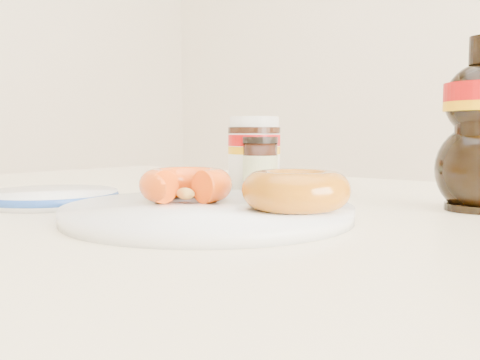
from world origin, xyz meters
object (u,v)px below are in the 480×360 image
Objects in this scene: donut_bitten at (186,185)px; nutella_jar at (254,151)px; dining_table at (251,278)px; donut_whole at (296,190)px; dark_jar at (260,166)px; blue_rim_saucer at (51,197)px; plate at (208,211)px.

nutella_jar is at bearing 119.89° from donut_bitten.
donut_whole is (0.10, -0.07, 0.12)m from dining_table.
nutella_jar is at bearing 139.94° from dark_jar.
nutella_jar reaches higher than blue_rim_saucer.
donut_whole is 0.30m from nutella_jar.
plate reaches higher than dining_table.
blue_rim_saucer reaches higher than dining_table.
plate is at bearing -161.70° from donut_whole.
plate is 2.82× the size of donut_whole.
dining_table is at bearing -57.78° from dark_jar.
blue_rim_saucer is (-0.30, -0.06, -0.02)m from donut_whole.
dark_jar is 0.50× the size of blue_rim_saucer.
blue_rim_saucer is at bearing -168.51° from donut_whole.
blue_rim_saucer is at bearing -156.99° from donut_bitten.
dining_table is at bearing 102.13° from plate.
nutella_jar is at bearing 117.58° from plate.
plate is 3.57× the size of dark_jar.
nutella_jar is (-0.09, 0.23, 0.03)m from donut_bitten.
dining_table is at bearing -53.98° from nutella_jar.
dining_table is 0.13m from plate.
donut_whole reaches higher than plate.
dining_table is at bearing 32.90° from blue_rim_saucer.
dark_jar is at bearing 114.73° from donut_bitten.
dark_jar is at bearing 122.22° from dining_table.
nutella_jar is (-0.12, 0.24, 0.05)m from plate.
plate is 2.93× the size of donut_bitten.
donut_bitten is at bearing -171.55° from donut_whole.
nutella_jar reaches higher than dining_table.
nutella_jar is at bearing 70.57° from blue_rim_saucer.
nutella_jar is at bearing 134.66° from donut_whole.
blue_rim_saucer is (-0.10, -0.27, -0.05)m from nutella_jar.
donut_bitten is at bearing -102.39° from dining_table.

